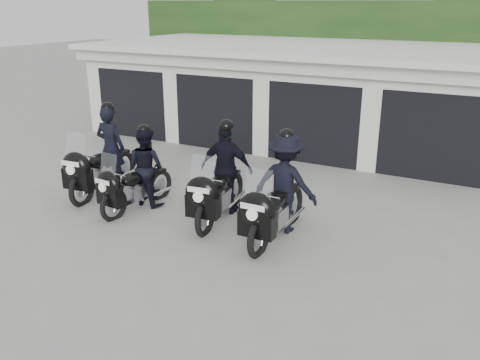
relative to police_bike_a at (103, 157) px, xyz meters
The scene contains 7 objects.
ground 3.76m from the police_bike_a, 16.45° to the right, with size 80.00×80.00×0.00m, color gray.
garage_block 7.87m from the police_bike_a, 63.41° to the left, with size 16.40×6.80×2.96m.
background_vegetation 12.65m from the police_bike_a, 71.89° to the left, with size 20.00×3.90×5.80m.
police_bike_a is the anchor object (origin of this frame).
police_bike_b 1.37m from the police_bike_a, 13.17° to the right, with size 0.90×2.14×1.87m.
police_bike_c 3.17m from the police_bike_a, ahead, with size 1.21×2.39×2.09m.
police_bike_d 4.58m from the police_bike_a, ahead, with size 1.27×2.43×2.11m.
Camera 1 is at (4.54, -7.43, 4.27)m, focal length 38.00 mm.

